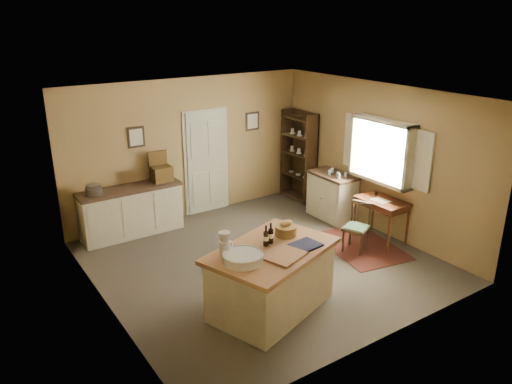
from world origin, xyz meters
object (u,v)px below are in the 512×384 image
Objects in this scene: sideboard at (132,210)px; writing_desk at (382,205)px; shelving_unit at (300,156)px; desk_chair at (356,228)px; right_cabinet at (332,195)px; work_island at (271,277)px.

sideboard is 2.08× the size of writing_desk.
shelving_unit reaches higher than sideboard.
right_cabinet reaches higher than desk_chair.
writing_desk is at bearing -93.47° from shelving_unit.
desk_chair is 0.83× the size of right_cabinet.
right_cabinet is 1.31m from shelving_unit.
desk_chair is 2.72m from shelving_unit.
shelving_unit is (0.81, 2.54, 0.54)m from desk_chair.
desk_chair is (2.22, 0.65, -0.07)m from work_island.
work_island is at bearing -133.50° from shelving_unit.
writing_desk is 1.29m from right_cabinet.
sideboard is 4.44m from writing_desk.
desk_chair is at bearing -2.44° from work_island.
work_island reaches higher than writing_desk.
desk_chair is 1.49m from right_cabinet.
writing_desk is 2.50m from shelving_unit.
sideboard is 2.24× the size of desk_chair.
sideboard is 1.86× the size of right_cabinet.
right_cabinet is 0.52× the size of shelving_unit.
sideboard is at bearing 142.92° from writing_desk.
shelving_unit reaches higher than work_island.
shelving_unit reaches higher than right_cabinet.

